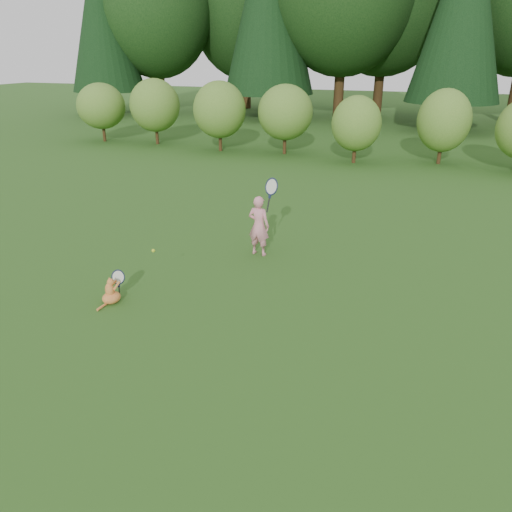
% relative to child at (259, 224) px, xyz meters
% --- Properties ---
extents(ground, '(100.00, 100.00, 0.00)m').
position_rel_child_xyz_m(ground, '(0.34, -2.51, -0.66)').
color(ground, '#204A15').
rests_on(ground, ground).
extents(shrub_row, '(28.00, 3.00, 2.80)m').
position_rel_child_xyz_m(shrub_row, '(0.34, 10.49, 0.74)').
color(shrub_row, '#487624').
rests_on(shrub_row, ground).
extents(child, '(0.74, 0.49, 1.87)m').
position_rel_child_xyz_m(child, '(0.00, 0.00, 0.00)').
color(child, pink).
rests_on(child, ground).
extents(cat, '(0.46, 0.67, 0.62)m').
position_rel_child_xyz_m(cat, '(-1.64, -2.86, -0.42)').
color(cat, '#C55325').
rests_on(cat, ground).
extents(tennis_ball, '(0.06, 0.06, 0.06)m').
position_rel_child_xyz_m(tennis_ball, '(-1.19, -2.17, 0.08)').
color(tennis_ball, '#B6CE18').
rests_on(tennis_ball, ground).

